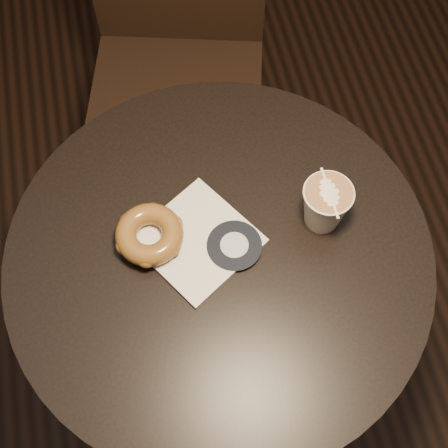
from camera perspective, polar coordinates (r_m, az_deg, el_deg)
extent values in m
plane|color=black|center=(1.72, -0.28, -12.80)|extent=(4.50, 4.50, 0.00)
cylinder|color=black|center=(1.03, -0.46, -2.88)|extent=(0.70, 0.70, 0.03)
cylinder|color=black|center=(1.37, -0.35, -9.07)|extent=(0.07, 0.07, 0.70)
cylinder|color=black|center=(1.71, -0.28, -12.72)|extent=(0.44, 0.44, 0.02)
cube|color=black|center=(1.55, -4.36, 11.62)|extent=(0.50, 0.50, 0.04)
cylinder|color=black|center=(1.68, -10.24, 2.13)|extent=(0.04, 0.04, 0.46)
cylinder|color=black|center=(1.64, 1.72, 1.64)|extent=(0.04, 0.04, 0.46)
cylinder|color=black|center=(1.86, -8.84, 11.53)|extent=(0.04, 0.04, 0.46)
cylinder|color=black|center=(1.83, 2.12, 11.23)|extent=(0.04, 0.04, 0.46)
cube|color=silver|center=(1.02, -2.44, -1.52)|extent=(0.23, 0.23, 0.01)
torus|color=brown|center=(1.00, -6.84, -0.95)|extent=(0.11, 0.11, 0.04)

